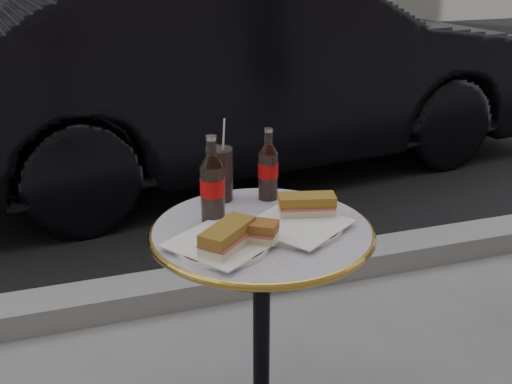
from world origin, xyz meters
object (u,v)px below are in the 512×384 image
object	(u,v)px
plate_left	(222,245)
parked_car	(247,67)
cola_bottle_right	(268,164)
plate_right	(297,227)
cola_glass	(220,174)
bistro_table	(261,340)
cola_bottle_left	(212,179)

from	to	relation	value
plate_left	parked_car	distance (m)	2.71
plate_left	cola_bottle_right	xyz separation A→B (m)	(0.22, 0.28, 0.10)
plate_right	cola_bottle_right	size ratio (longest dim) A/B	1.12
plate_right	cola_bottle_right	world-z (taller)	cola_bottle_right
cola_glass	parked_car	size ratio (longest dim) A/B	0.04
bistro_table	plate_left	world-z (taller)	plate_left
bistro_table	cola_glass	world-z (taller)	cola_glass
cola_bottle_left	plate_left	bearing A→B (deg)	-97.37
cola_bottle_right	cola_bottle_left	bearing A→B (deg)	-151.17
plate_left	plate_right	distance (m)	0.23
cola_bottle_right	plate_left	bearing A→B (deg)	-128.98
cola_bottle_right	cola_glass	size ratio (longest dim) A/B	1.35
cola_bottle_right	parked_car	xyz separation A→B (m)	(0.67, 2.29, -0.16)
plate_right	parked_car	distance (m)	2.61
cola_bottle_left	parked_car	xyz separation A→B (m)	(0.87, 2.40, -0.18)
bistro_table	cola_glass	xyz separation A→B (m)	(-0.05, 0.24, 0.45)
plate_right	cola_glass	xyz separation A→B (m)	(-0.14, 0.27, 0.08)
plate_right	parked_car	world-z (taller)	parked_car
bistro_table	plate_right	world-z (taller)	plate_right
bistro_table	cola_bottle_left	world-z (taller)	cola_bottle_left
cola_glass	cola_bottle_left	bearing A→B (deg)	-112.43
plate_right	cola_bottle_right	distance (m)	0.26
plate_right	cola_bottle_left	size ratio (longest dim) A/B	0.99
plate_right	cola_bottle_left	distance (m)	0.27
cola_bottle_right	parked_car	bearing A→B (deg)	73.77
cola_bottle_right	bistro_table	bearing A→B (deg)	-114.02
plate_left	plate_right	bearing A→B (deg)	10.49
cola_bottle_left	cola_glass	world-z (taller)	cola_bottle_left
bistro_table	parked_car	xyz separation A→B (m)	(0.75, 2.48, 0.31)
cola_bottle_left	parked_car	world-z (taller)	parked_car
bistro_table	plate_left	xyz separation A→B (m)	(-0.14, -0.08, 0.37)
plate_left	plate_right	xyz separation A→B (m)	(0.23, 0.04, 0.00)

